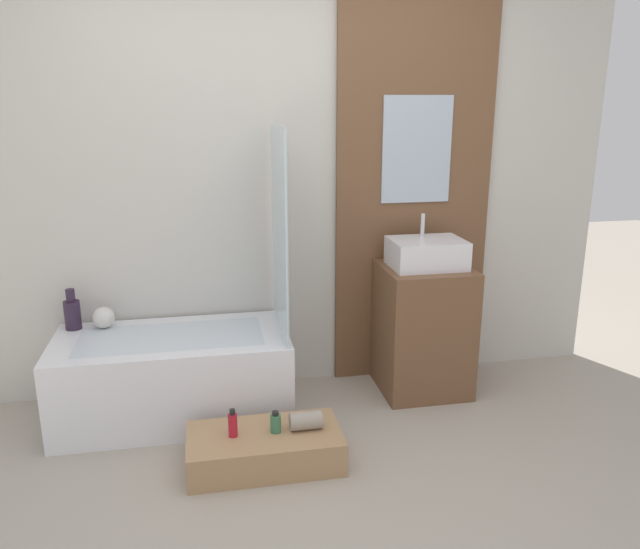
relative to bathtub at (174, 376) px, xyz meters
name	(u,v)px	position (x,y,z in m)	size (l,w,h in m)	color
ground_plane	(329,540)	(0.65, -1.21, -0.24)	(12.00, 12.00, 0.00)	#A39989
wall_tiled_back	(275,178)	(0.65, 0.37, 1.06)	(4.20, 0.06, 2.60)	beige
wall_wood_accent	(415,175)	(1.50, 0.32, 1.06)	(0.98, 0.04, 2.60)	brown
bathtub	(174,376)	(0.00, 0.00, 0.00)	(1.29, 0.65, 0.48)	white
glass_shower_screen	(279,232)	(0.61, -0.02, 0.81)	(0.01, 0.58, 1.14)	silver
wooden_step_bench	(265,448)	(0.45, -0.60, -0.16)	(0.76, 0.39, 0.17)	#A87F56
vanity_cabinet	(423,329)	(1.50, 0.06, 0.15)	(0.52, 0.49, 0.79)	brown
sink	(427,253)	(1.50, 0.06, 0.63)	(0.43, 0.32, 0.31)	white
vase_tall_dark	(72,313)	(-0.55, 0.23, 0.34)	(0.09, 0.09, 0.24)	#2D1E33
vase_round_light	(104,318)	(-0.38, 0.21, 0.30)	(0.12, 0.12, 0.12)	silver
bottle_soap_primary	(233,424)	(0.30, -0.60, -0.01)	(0.04, 0.04, 0.14)	#B21928
bottle_soap_secondary	(276,423)	(0.50, -0.60, -0.02)	(0.05, 0.05, 0.11)	#38704C
towel_roll	(306,421)	(0.66, -0.60, -0.03)	(0.09, 0.09, 0.16)	gray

